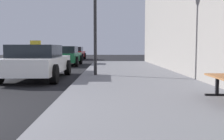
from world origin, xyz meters
TOP-DOWN VIEW (x-y plane):
  - sidewalk at (4.00, 0.00)m, footprint 4.00×32.00m
  - car_white at (0.38, 5.84)m, footprint 2.02×4.34m
  - car_green at (0.15, 13.38)m, footprint 2.04×4.18m
  - car_red at (-0.35, 22.07)m, footprint 2.06×4.46m

SIDE VIEW (x-z plane):
  - sidewalk at x=4.00m, z-range 0.00..0.15m
  - car_green at x=0.15m, z-range 0.01..1.28m
  - car_white at x=0.38m, z-range -0.07..1.36m
  - car_red at x=-0.35m, z-range 0.01..1.28m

